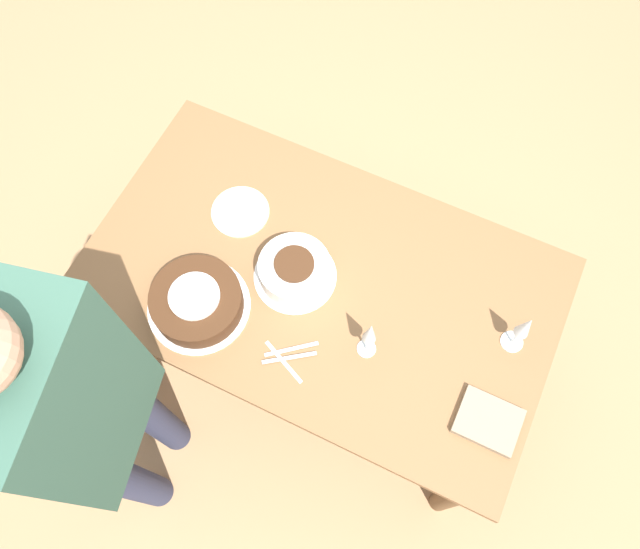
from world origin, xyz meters
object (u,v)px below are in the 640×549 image
cake_front_chocolate (197,301)px  wine_glass_near (370,334)px  person_cutting (81,415)px  wine_glass_far (524,328)px  cake_center_white (295,270)px

cake_front_chocolate → wine_glass_near: bearing=10.5°
person_cutting → wine_glass_near: bearing=-58.1°
wine_glass_near → person_cutting: bearing=-135.6°
wine_glass_near → wine_glass_far: (0.40, 0.21, -0.01)m
person_cutting → cake_front_chocolate: bearing=-16.0°
cake_center_white → person_cutting: person_cutting is taller
wine_glass_near → wine_glass_far: bearing=28.2°
cake_center_white → cake_front_chocolate: bearing=-135.6°
cake_center_white → person_cutting: 0.76m
cake_center_white → cake_front_chocolate: 0.32m
cake_front_chocolate → person_cutting: person_cutting is taller
cake_front_chocolate → wine_glass_near: wine_glass_near is taller
person_cutting → wine_glass_far: bearing=-64.0°
cake_front_chocolate → person_cutting: bearing=-93.5°
wine_glass_near → wine_glass_far: 0.45m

